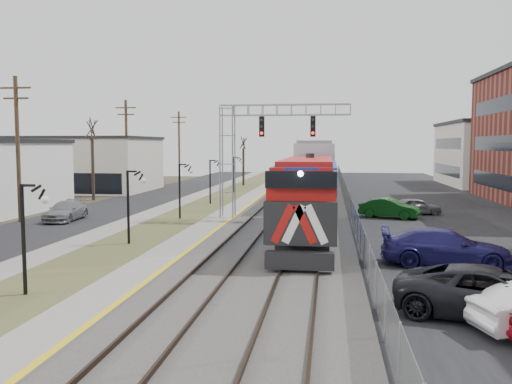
# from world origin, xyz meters

# --- Properties ---
(street_west) EXTENTS (7.00, 120.00, 0.04)m
(street_west) POSITION_xyz_m (-11.50, 35.00, 0.02)
(street_west) COLOR black
(street_west) RESTS_ON ground
(sidewalk) EXTENTS (2.00, 120.00, 0.08)m
(sidewalk) POSITION_xyz_m (-7.00, 35.00, 0.04)
(sidewalk) COLOR gray
(sidewalk) RESTS_ON ground
(grass_median) EXTENTS (4.00, 120.00, 0.06)m
(grass_median) POSITION_xyz_m (-4.00, 35.00, 0.03)
(grass_median) COLOR #4C532C
(grass_median) RESTS_ON ground
(platform) EXTENTS (2.00, 120.00, 0.24)m
(platform) POSITION_xyz_m (-1.00, 35.00, 0.12)
(platform) COLOR gray
(platform) RESTS_ON ground
(ballast_bed) EXTENTS (8.00, 120.00, 0.20)m
(ballast_bed) POSITION_xyz_m (4.00, 35.00, 0.10)
(ballast_bed) COLOR #595651
(ballast_bed) RESTS_ON ground
(parking_lot) EXTENTS (16.00, 120.00, 0.04)m
(parking_lot) POSITION_xyz_m (16.00, 35.00, 0.02)
(parking_lot) COLOR black
(parking_lot) RESTS_ON ground
(platform_edge) EXTENTS (0.24, 120.00, 0.01)m
(platform_edge) POSITION_xyz_m (-0.12, 35.00, 0.24)
(platform_edge) COLOR gold
(platform_edge) RESTS_ON platform
(track_near) EXTENTS (1.58, 120.00, 0.15)m
(track_near) POSITION_xyz_m (2.00, 35.00, 0.28)
(track_near) COLOR #2D2119
(track_near) RESTS_ON ballast_bed
(track_far) EXTENTS (1.58, 120.00, 0.15)m
(track_far) POSITION_xyz_m (5.50, 35.00, 0.28)
(track_far) COLOR #2D2119
(track_far) RESTS_ON ballast_bed
(train) EXTENTS (3.00, 85.85, 5.33)m
(train) POSITION_xyz_m (5.50, 56.45, 2.92)
(train) COLOR #123598
(train) RESTS_ON ground
(signal_gantry) EXTENTS (9.00, 1.07, 8.15)m
(signal_gantry) POSITION_xyz_m (1.22, 27.99, 5.59)
(signal_gantry) COLOR gray
(signal_gantry) RESTS_ON ground
(lampposts) EXTENTS (0.14, 62.14, 4.00)m
(lampposts) POSITION_xyz_m (-4.00, 18.29, 2.00)
(lampposts) COLOR black
(lampposts) RESTS_ON ground
(utility_poles) EXTENTS (0.28, 80.28, 10.00)m
(utility_poles) POSITION_xyz_m (-14.50, 25.00, 5.00)
(utility_poles) COLOR #4C3823
(utility_poles) RESTS_ON ground
(fence) EXTENTS (0.04, 120.00, 1.60)m
(fence) POSITION_xyz_m (8.20, 35.00, 0.80)
(fence) COLOR gray
(fence) RESTS_ON ground
(bare_trees) EXTENTS (12.30, 42.30, 5.95)m
(bare_trees) POSITION_xyz_m (-12.66, 38.91, 2.70)
(bare_trees) COLOR #382D23
(bare_trees) RESTS_ON ground
(car_lot_c) EXTENTS (6.27, 4.33, 1.59)m
(car_lot_c) POSITION_xyz_m (11.61, 7.42, 0.80)
(car_lot_c) COLOR black
(car_lot_c) RESTS_ON ground
(car_lot_d) EXTENTS (5.72, 2.64, 1.62)m
(car_lot_d) POSITION_xyz_m (11.77, 14.94, 0.81)
(car_lot_d) COLOR #1B1855
(car_lot_d) RESTS_ON ground
(car_lot_e) EXTENTS (4.04, 2.42, 1.29)m
(car_lot_e) POSITION_xyz_m (13.21, 32.72, 0.64)
(car_lot_e) COLOR slate
(car_lot_e) RESTS_ON ground
(car_lot_f) EXTENTS (4.54, 2.84, 1.41)m
(car_lot_f) POSITION_xyz_m (11.00, 30.48, 0.71)
(car_lot_f) COLOR #0B370E
(car_lot_f) RESTS_ON ground
(car_street_b) EXTENTS (2.21, 4.79, 1.36)m
(car_street_b) POSITION_xyz_m (-11.71, 26.07, 0.68)
(car_street_b) COLOR gray
(car_street_b) RESTS_ON ground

